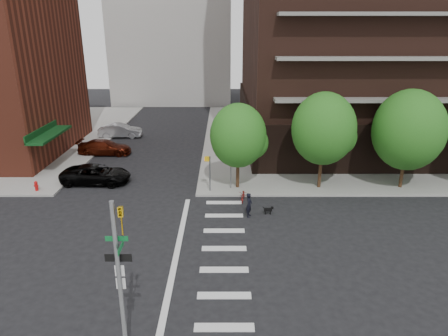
{
  "coord_description": "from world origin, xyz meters",
  "views": [
    {
      "loc": [
        2.98,
        -18.81,
        11.2
      ],
      "look_at": [
        3.0,
        6.0,
        2.5
      ],
      "focal_mm": 32.0,
      "sensor_mm": 36.0,
      "label": 1
    }
  ],
  "objects_px": {
    "parked_car_maroon": "(105,147)",
    "scooter": "(243,195)",
    "fire_hydrant": "(36,185)",
    "parked_car_silver": "(120,131)",
    "parked_car_black": "(96,174)",
    "dog_walker": "(249,205)",
    "traffic_signal": "(122,294)"
  },
  "relations": [
    {
      "from": "traffic_signal",
      "to": "parked_car_maroon",
      "type": "distance_m",
      "value": 25.73
    },
    {
      "from": "scooter",
      "to": "traffic_signal",
      "type": "bearing_deg",
      "value": -100.86
    },
    {
      "from": "fire_hydrant",
      "to": "dog_walker",
      "type": "xyz_separation_m",
      "value": [
        15.07,
        -3.89,
        0.23
      ]
    },
    {
      "from": "parked_car_black",
      "to": "traffic_signal",
      "type": "bearing_deg",
      "value": -157.38
    },
    {
      "from": "traffic_signal",
      "to": "parked_car_black",
      "type": "bearing_deg",
      "value": 110.1
    },
    {
      "from": "parked_car_maroon",
      "to": "scooter",
      "type": "distance_m",
      "value": 16.39
    },
    {
      "from": "parked_car_black",
      "to": "parked_car_silver",
      "type": "distance_m",
      "value": 13.65
    },
    {
      "from": "traffic_signal",
      "to": "dog_walker",
      "type": "relative_size",
      "value": 3.81
    },
    {
      "from": "parked_car_maroon",
      "to": "scooter",
      "type": "bearing_deg",
      "value": -130.35
    },
    {
      "from": "parked_car_black",
      "to": "parked_car_maroon",
      "type": "relative_size",
      "value": 1.06
    },
    {
      "from": "scooter",
      "to": "dog_walker",
      "type": "distance_m",
      "value": 2.47
    },
    {
      "from": "parked_car_black",
      "to": "parked_car_silver",
      "type": "height_order",
      "value": "parked_car_silver"
    },
    {
      "from": "dog_walker",
      "to": "parked_car_silver",
      "type": "bearing_deg",
      "value": 49.02
    },
    {
      "from": "fire_hydrant",
      "to": "parked_car_silver",
      "type": "distance_m",
      "value": 15.58
    },
    {
      "from": "traffic_signal",
      "to": "parked_car_silver",
      "type": "bearing_deg",
      "value": 104.13
    },
    {
      "from": "fire_hydrant",
      "to": "parked_car_maroon",
      "type": "height_order",
      "value": "parked_car_maroon"
    },
    {
      "from": "parked_car_black",
      "to": "scooter",
      "type": "relative_size",
      "value": 3.38
    },
    {
      "from": "parked_car_black",
      "to": "parked_car_silver",
      "type": "relative_size",
      "value": 1.12
    },
    {
      "from": "parked_car_maroon",
      "to": "dog_walker",
      "type": "relative_size",
      "value": 3.08
    },
    {
      "from": "parked_car_maroon",
      "to": "parked_car_silver",
      "type": "distance_m",
      "value": 6.23
    },
    {
      "from": "parked_car_black",
      "to": "parked_car_maroon",
      "type": "height_order",
      "value": "parked_car_black"
    },
    {
      "from": "parked_car_silver",
      "to": "dog_walker",
      "type": "relative_size",
      "value": 2.9
    },
    {
      "from": "parked_car_black",
      "to": "dog_walker",
      "type": "height_order",
      "value": "dog_walker"
    },
    {
      "from": "parked_car_maroon",
      "to": "scooter",
      "type": "relative_size",
      "value": 3.19
    },
    {
      "from": "parked_car_silver",
      "to": "dog_walker",
      "type": "distance_m",
      "value": 23.14
    },
    {
      "from": "traffic_signal",
      "to": "scooter",
      "type": "height_order",
      "value": "traffic_signal"
    },
    {
      "from": "parked_car_black",
      "to": "scooter",
      "type": "xyz_separation_m",
      "value": [
        11.06,
        -3.3,
        -0.31
      ]
    },
    {
      "from": "fire_hydrant",
      "to": "dog_walker",
      "type": "bearing_deg",
      "value": -14.47
    },
    {
      "from": "fire_hydrant",
      "to": "scooter",
      "type": "distance_m",
      "value": 14.89
    },
    {
      "from": "traffic_signal",
      "to": "parked_car_maroon",
      "type": "height_order",
      "value": "traffic_signal"
    },
    {
      "from": "traffic_signal",
      "to": "fire_hydrant",
      "type": "relative_size",
      "value": 8.2
    },
    {
      "from": "fire_hydrant",
      "to": "parked_car_maroon",
      "type": "distance_m",
      "value": 9.48
    }
  ]
}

